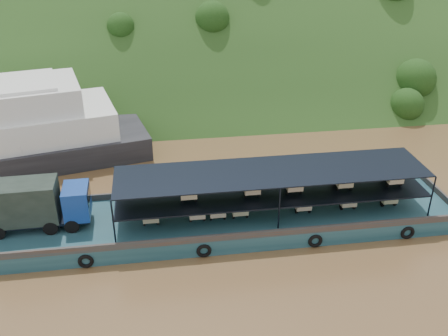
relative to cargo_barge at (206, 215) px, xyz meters
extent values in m
plane|color=brown|center=(3.87, 0.55, -1.20)|extent=(160.00, 160.00, 0.00)
cube|color=#1B3413|center=(3.87, 36.55, -1.20)|extent=(140.00, 39.60, 39.60)
cube|color=#123741|center=(1.42, -0.01, -0.60)|extent=(35.00, 7.00, 1.20)
cube|color=#592D19|center=(1.42, 3.39, 0.25)|extent=(35.00, 0.20, 0.50)
cube|color=#592D19|center=(1.42, -3.41, 0.25)|extent=(35.00, 0.20, 0.50)
cube|color=#592D19|center=(18.82, -0.01, 0.25)|extent=(0.20, 7.00, 0.50)
torus|color=black|center=(-8.58, -3.56, -0.65)|extent=(1.06, 0.26, 1.06)
torus|color=black|center=(-0.58, -3.56, -0.65)|extent=(1.06, 0.26, 1.06)
torus|color=black|center=(7.42, -3.56, -0.65)|extent=(1.06, 0.26, 1.06)
torus|color=black|center=(14.42, -3.56, -0.65)|extent=(1.06, 0.26, 1.06)
cylinder|color=black|center=(-14.66, 1.20, 0.52)|extent=(1.04, 0.39, 1.04)
cylinder|color=black|center=(-11.09, -0.89, 0.52)|extent=(1.04, 0.39, 1.04)
cylinder|color=black|center=(-11.14, 1.28, 0.52)|extent=(1.04, 0.39, 1.04)
cylinder|color=black|center=(-9.64, -0.86, 0.52)|extent=(1.04, 0.39, 1.04)
cylinder|color=black|center=(-9.69, 1.32, 0.52)|extent=(1.04, 0.39, 1.04)
cube|color=black|center=(-11.94, 0.18, 0.68)|extent=(7.09, 2.44, 0.21)
cube|color=navy|center=(-9.25, 0.24, 1.87)|extent=(1.82, 2.53, 2.28)
cube|color=black|center=(-8.37, 0.26, 2.28)|extent=(0.11, 2.07, 0.93)
cube|color=black|center=(-12.98, 0.15, 2.18)|extent=(5.03, 2.60, 2.90)
cube|color=black|center=(4.92, -0.01, 1.66)|extent=(23.00, 5.00, 0.12)
cube|color=black|center=(4.92, -0.01, 3.30)|extent=(23.00, 5.00, 0.08)
cylinder|color=black|center=(-6.58, -2.51, 1.65)|extent=(0.12, 0.12, 3.30)
cylinder|color=black|center=(-6.58, 2.49, 1.65)|extent=(0.12, 0.12, 3.30)
cylinder|color=black|center=(4.92, -2.51, 1.65)|extent=(0.12, 0.12, 3.30)
cylinder|color=black|center=(4.92, 2.49, 1.65)|extent=(0.12, 0.12, 3.30)
cylinder|color=black|center=(16.42, -2.51, 1.65)|extent=(0.12, 0.12, 3.30)
cylinder|color=black|center=(16.42, 2.49, 1.65)|extent=(0.12, 0.12, 3.30)
cylinder|color=black|center=(-4.11, 1.04, 0.26)|extent=(0.12, 0.52, 0.52)
cylinder|color=black|center=(-4.61, -0.76, 0.26)|extent=(0.14, 0.52, 0.52)
cylinder|color=black|center=(-3.61, -0.76, 0.26)|extent=(0.14, 0.52, 0.52)
cube|color=#C1B588|center=(-4.11, -0.41, 0.60)|extent=(1.15, 1.50, 0.44)
cube|color=red|center=(-4.11, 0.74, 0.78)|extent=(0.55, 0.80, 0.80)
cube|color=red|center=(-4.11, 0.54, 1.28)|extent=(0.50, 0.10, 0.10)
cylinder|color=black|center=(-0.75, 1.04, 0.26)|extent=(0.12, 0.52, 0.52)
cylinder|color=black|center=(-1.25, -0.76, 0.26)|extent=(0.14, 0.52, 0.52)
cylinder|color=black|center=(-0.25, -0.76, 0.26)|extent=(0.14, 0.52, 0.52)
cube|color=beige|center=(-0.75, -0.41, 0.60)|extent=(1.15, 1.50, 0.44)
cube|color=#BA0C0F|center=(-0.75, 0.74, 0.78)|extent=(0.55, 0.80, 0.80)
cube|color=#BA0C0F|center=(-0.75, 0.54, 1.28)|extent=(0.50, 0.10, 0.10)
cylinder|color=black|center=(2.44, 1.04, 0.26)|extent=(0.12, 0.52, 0.52)
cylinder|color=black|center=(1.94, -0.76, 0.26)|extent=(0.14, 0.52, 0.52)
cylinder|color=black|center=(2.94, -0.76, 0.26)|extent=(0.14, 0.52, 0.52)
cube|color=#C7BD8D|center=(2.44, -0.41, 0.60)|extent=(1.15, 1.50, 0.44)
cube|color=#B30B14|center=(2.44, 0.74, 0.78)|extent=(0.55, 0.80, 0.80)
cube|color=#B30B14|center=(2.44, 0.54, 1.28)|extent=(0.50, 0.10, 0.10)
cylinder|color=black|center=(7.25, 1.04, 0.26)|extent=(0.12, 0.52, 0.52)
cylinder|color=black|center=(6.75, -0.76, 0.26)|extent=(0.14, 0.52, 0.52)
cylinder|color=black|center=(7.75, -0.76, 0.26)|extent=(0.14, 0.52, 0.52)
cube|color=beige|center=(7.25, -0.41, 0.60)|extent=(1.15, 1.50, 0.44)
cube|color=#B02A0B|center=(7.25, 0.74, 0.78)|extent=(0.55, 0.80, 0.80)
cube|color=#B02A0B|center=(7.25, 0.54, 1.28)|extent=(0.50, 0.10, 0.10)
cylinder|color=black|center=(10.79, 1.04, 0.26)|extent=(0.12, 0.52, 0.52)
cylinder|color=black|center=(10.29, -0.76, 0.26)|extent=(0.14, 0.52, 0.52)
cylinder|color=black|center=(11.29, -0.76, 0.26)|extent=(0.14, 0.52, 0.52)
cube|color=beige|center=(10.79, -0.41, 0.60)|extent=(1.15, 1.50, 0.44)
cube|color=#B0180B|center=(10.79, 0.74, 0.78)|extent=(0.55, 0.80, 0.80)
cube|color=#B0180B|center=(10.79, 0.54, 1.28)|extent=(0.50, 0.10, 0.10)
cylinder|color=black|center=(14.07, 1.04, 0.26)|extent=(0.12, 0.52, 0.52)
cylinder|color=black|center=(13.57, -0.76, 0.26)|extent=(0.14, 0.52, 0.52)
cylinder|color=black|center=(14.57, -0.76, 0.26)|extent=(0.14, 0.52, 0.52)
cube|color=#BBB584|center=(14.07, -0.41, 0.60)|extent=(1.15, 1.50, 0.44)
cube|color=red|center=(14.07, 0.74, 0.78)|extent=(0.55, 0.80, 0.80)
cube|color=red|center=(14.07, 0.54, 1.28)|extent=(0.50, 0.10, 0.10)
cylinder|color=black|center=(0.76, 1.04, 0.26)|extent=(0.12, 0.52, 0.52)
cylinder|color=black|center=(0.26, -0.76, 0.26)|extent=(0.14, 0.52, 0.52)
cylinder|color=black|center=(1.26, -0.76, 0.26)|extent=(0.14, 0.52, 0.52)
cube|color=beige|center=(0.76, -0.41, 0.60)|extent=(1.15, 1.50, 0.44)
cube|color=#BA0C0F|center=(0.76, 0.74, 0.78)|extent=(0.55, 0.80, 0.80)
cube|color=#BA0C0F|center=(0.76, 0.54, 1.28)|extent=(0.50, 0.10, 0.10)
cylinder|color=black|center=(-1.31, 1.04, 1.98)|extent=(0.12, 0.52, 0.52)
cylinder|color=black|center=(-1.81, -0.76, 1.98)|extent=(0.14, 0.52, 0.52)
cylinder|color=black|center=(-0.81, -0.76, 1.98)|extent=(0.14, 0.52, 0.52)
cube|color=beige|center=(-1.31, -0.41, 2.32)|extent=(1.15, 1.50, 0.44)
cube|color=beige|center=(-1.31, 0.74, 2.50)|extent=(0.55, 0.80, 0.80)
cube|color=beige|center=(-1.31, 0.54, 3.00)|extent=(0.50, 0.10, 0.10)
cylinder|color=black|center=(3.29, 1.04, 1.98)|extent=(0.12, 0.52, 0.52)
cylinder|color=black|center=(2.79, -0.76, 1.98)|extent=(0.14, 0.52, 0.52)
cylinder|color=black|center=(3.79, -0.76, 1.98)|extent=(0.14, 0.52, 0.52)
cube|color=#C7B08C|center=(3.29, -0.41, 2.32)|extent=(1.15, 1.50, 0.44)
cube|color=red|center=(3.29, 0.74, 2.50)|extent=(0.55, 0.80, 0.80)
cube|color=red|center=(3.29, 0.54, 3.00)|extent=(0.50, 0.10, 0.10)
cylinder|color=black|center=(6.46, 1.04, 1.98)|extent=(0.12, 0.52, 0.52)
cylinder|color=black|center=(5.96, -0.76, 1.98)|extent=(0.14, 0.52, 0.52)
cylinder|color=black|center=(6.96, -0.76, 1.98)|extent=(0.14, 0.52, 0.52)
cube|color=#CCB590|center=(6.46, -0.41, 2.32)|extent=(1.15, 1.50, 0.44)
cube|color=#193B98|center=(6.46, 0.74, 2.50)|extent=(0.55, 0.80, 0.80)
cube|color=#193B98|center=(6.46, 0.54, 3.00)|extent=(0.50, 0.10, 0.10)
cylinder|color=black|center=(10.29, 1.04, 1.98)|extent=(0.12, 0.52, 0.52)
cylinder|color=black|center=(9.79, -0.76, 1.98)|extent=(0.14, 0.52, 0.52)
cylinder|color=black|center=(10.79, -0.76, 1.98)|extent=(0.14, 0.52, 0.52)
cube|color=#C5B68B|center=(10.29, -0.41, 2.32)|extent=(1.15, 1.50, 0.44)
cube|color=#B0140B|center=(10.29, 0.74, 2.50)|extent=(0.55, 0.80, 0.80)
cube|color=#B0140B|center=(10.29, 0.54, 3.00)|extent=(0.50, 0.10, 0.10)
cylinder|color=black|center=(14.25, 1.04, 1.98)|extent=(0.12, 0.52, 0.52)
cylinder|color=black|center=(13.75, -0.76, 1.98)|extent=(0.14, 0.52, 0.52)
cylinder|color=black|center=(14.75, -0.76, 1.98)|extent=(0.14, 0.52, 0.52)
cube|color=beige|center=(14.25, -0.41, 2.32)|extent=(1.15, 1.50, 0.44)
cube|color=beige|center=(14.25, 0.74, 2.50)|extent=(0.55, 0.80, 0.80)
cube|color=beige|center=(14.25, 0.54, 3.00)|extent=(0.50, 0.10, 0.10)
camera|label=1|loc=(-3.28, -31.51, 20.31)|focal=40.00mm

